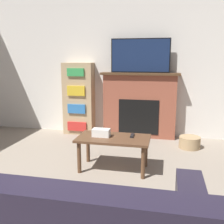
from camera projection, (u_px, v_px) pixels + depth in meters
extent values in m
cube|color=silver|center=(126.00, 62.00, 4.78)|extent=(6.65, 0.06, 2.70)
cube|color=brown|center=(139.00, 106.00, 4.74)|extent=(1.30, 0.22, 1.13)
cube|color=black|center=(138.00, 117.00, 4.67)|extent=(0.71, 0.01, 0.62)
cube|color=#4C331E|center=(140.00, 74.00, 4.61)|extent=(1.40, 0.28, 0.04)
cube|color=black|center=(140.00, 56.00, 4.55)|extent=(1.03, 0.03, 0.59)
cube|color=#19284C|center=(140.00, 56.00, 4.53)|extent=(0.99, 0.01, 0.55)
cube|color=brown|center=(113.00, 138.00, 3.32)|extent=(0.92, 0.49, 0.03)
cylinder|color=brown|center=(79.00, 157.00, 3.27)|extent=(0.05, 0.05, 0.40)
cylinder|color=brown|center=(143.00, 163.00, 3.10)|extent=(0.05, 0.05, 0.40)
cylinder|color=brown|center=(88.00, 148.00, 3.63)|extent=(0.05, 0.05, 0.40)
cylinder|color=brown|center=(146.00, 152.00, 3.46)|extent=(0.05, 0.05, 0.40)
cube|color=white|center=(101.00, 133.00, 3.35)|extent=(0.22, 0.12, 0.10)
cube|color=black|center=(132.00, 136.00, 3.35)|extent=(0.04, 0.15, 0.02)
cube|color=tan|center=(79.00, 99.00, 4.94)|extent=(0.56, 0.26, 1.34)
cube|color=red|center=(77.00, 126.00, 4.90)|extent=(0.36, 0.03, 0.17)
cube|color=#2D70B7|center=(76.00, 109.00, 4.83)|extent=(0.34, 0.03, 0.17)
cube|color=gold|center=(76.00, 91.00, 4.77)|extent=(0.33, 0.03, 0.18)
cube|color=green|center=(75.00, 72.00, 4.70)|extent=(0.32, 0.03, 0.14)
cylinder|color=tan|center=(190.00, 142.00, 4.20)|extent=(0.33, 0.33, 0.19)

